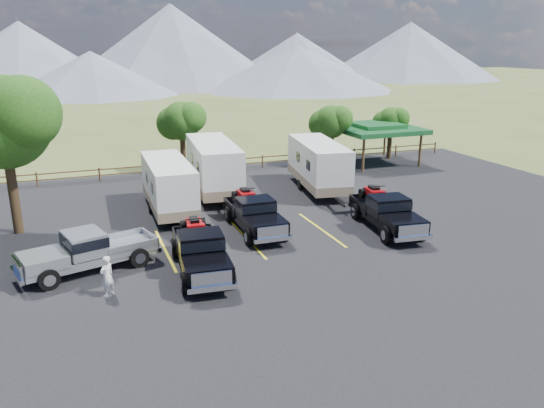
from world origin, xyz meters
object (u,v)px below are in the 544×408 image
object	(u,v)px
pickup_silver	(89,250)
person_a	(107,276)
rig_center	(254,213)
pavilion	(376,128)
trailer_right	(318,165)
rig_left	(200,250)
trailer_center	(214,167)
rig_right	(386,211)
tree_big_nw	(2,122)
trailer_left	(169,186)
person_b	(197,249)

from	to	relation	value
pickup_silver	person_a	world-z (taller)	pickup_silver
rig_center	pavilion	bearing A→B (deg)	41.22
pavilion	trailer_right	distance (m)	9.93
rig_left	trailer_right	size ratio (longest dim) A/B	0.66
rig_left	rig_center	xyz separation A→B (m)	(3.73, 3.97, -0.00)
trailer_center	person_a	distance (m)	14.53
rig_right	person_a	xyz separation A→B (m)	(-13.95, -2.90, -0.15)
trailer_right	rig_right	bearing A→B (deg)	-80.56
tree_big_nw	rig_center	size ratio (longest dim) A/B	1.35
tree_big_nw	trailer_left	world-z (taller)	tree_big_nw
trailer_left	trailer_right	world-z (taller)	trailer_right
person_a	trailer_right	bearing A→B (deg)	-177.80
rig_center	trailer_right	bearing A→B (deg)	44.12
trailer_left	pickup_silver	world-z (taller)	trailer_left
pavilion	rig_left	xyz separation A→B (m)	(-17.98, -15.87, -1.81)
rig_center	pickup_silver	bearing A→B (deg)	-162.55
trailer_left	pickup_silver	bearing A→B (deg)	-122.41
trailer_center	trailer_right	bearing A→B (deg)	-7.77
pickup_silver	person_a	distance (m)	2.78
trailer_center	person_a	xyz separation A→B (m)	(-7.40, -12.47, -0.93)
person_a	trailer_left	bearing A→B (deg)	-148.93
trailer_right	trailer_left	bearing A→B (deg)	-162.57
rig_center	person_b	world-z (taller)	rig_center
rig_left	trailer_right	world-z (taller)	trailer_right
rig_left	pickup_silver	size ratio (longest dim) A/B	0.99
rig_right	trailer_right	bearing A→B (deg)	97.29
trailer_right	person_b	world-z (taller)	trailer_right
rig_center	rig_right	world-z (taller)	rig_right
rig_right	person_b	size ratio (longest dim) A/B	3.67
rig_center	trailer_left	bearing A→B (deg)	129.05
tree_big_nw	trailer_right	world-z (taller)	tree_big_nw
rig_right	person_a	size ratio (longest dim) A/B	3.80
trailer_right	pickup_silver	size ratio (longest dim) A/B	1.51
rig_left	pickup_silver	xyz separation A→B (m)	(-4.34, 1.65, -0.04)
rig_left	person_a	xyz separation A→B (m)	(-3.81, -1.08, -0.13)
pavilion	trailer_right	size ratio (longest dim) A/B	0.68
tree_big_nw	pickup_silver	world-z (taller)	tree_big_nw
pavilion	trailer_left	bearing A→B (deg)	-157.44
tree_big_nw	rig_right	xyz separation A→B (m)	(17.69, -6.07, -4.61)
rig_center	trailer_center	size ratio (longest dim) A/B	0.61
person_a	person_b	bearing A→B (deg)	164.38
pickup_silver	person_b	size ratio (longest dim) A/B	3.62
trailer_center	pickup_silver	world-z (taller)	trailer_center
tree_big_nw	person_a	xyz separation A→B (m)	(3.75, -8.97, -4.75)
rig_right	trailer_center	distance (m)	11.62
rig_center	person_b	size ratio (longest dim) A/B	3.50
tree_big_nw	trailer_right	bearing A→B (deg)	6.44
rig_right	person_b	world-z (taller)	rig_right
rig_left	pickup_silver	distance (m)	4.65
person_b	pavilion	bearing A→B (deg)	33.05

